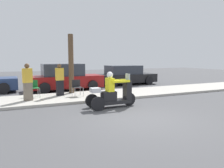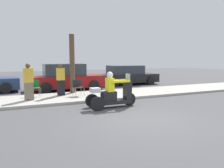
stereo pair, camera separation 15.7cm
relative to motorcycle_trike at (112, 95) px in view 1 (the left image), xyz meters
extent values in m
plane|color=#4C4C4F|center=(0.10, -1.98, -0.53)|extent=(60.00, 60.00, 0.00)
cube|color=#B2ADA3|center=(0.10, 2.62, -0.47)|extent=(28.00, 2.80, 0.12)
cylinder|color=black|center=(0.80, 0.00, -0.25)|extent=(0.56, 0.10, 0.56)
cylinder|color=black|center=(-0.77, -0.35, -0.25)|extent=(0.56, 0.10, 0.56)
cylinder|color=black|center=(-0.77, 0.35, -0.25)|extent=(0.56, 0.10, 0.56)
cube|color=black|center=(-0.02, 0.00, -0.31)|extent=(1.47, 0.49, 0.14)
cube|color=black|center=(-0.16, 0.00, -0.05)|extent=(0.59, 0.38, 0.38)
cube|color=black|center=(0.70, 0.00, 0.08)|extent=(0.24, 0.38, 0.93)
cube|color=silver|center=(0.72, 0.00, 0.70)|extent=(0.03, 0.35, 0.30)
cube|color=silver|center=(-0.75, 0.00, 0.23)|extent=(0.36, 0.38, 0.18)
cube|color=yellow|center=(-0.11, 0.00, 0.42)|extent=(0.26, 0.38, 0.55)
sphere|color=white|center=(-0.11, 0.00, 0.82)|extent=(0.26, 0.26, 0.26)
cube|color=#726656|center=(0.02, -0.12, -0.05)|extent=(0.14, 0.14, 0.38)
cube|color=#726656|center=(0.02, 0.12, -0.05)|extent=(0.14, 0.14, 0.38)
cube|color=yellow|center=(0.29, -0.20, 0.56)|extent=(0.81, 0.09, 0.09)
cube|color=yellow|center=(0.29, 0.20, 0.56)|extent=(0.81, 0.09, 0.09)
cube|color=black|center=(-1.53, 3.12, -0.02)|extent=(0.37, 0.27, 0.79)
cube|color=gold|center=(-1.53, 3.12, 0.69)|extent=(0.41, 0.27, 0.62)
sphere|color=brown|center=(-1.53, 3.12, 1.11)|extent=(0.21, 0.21, 0.21)
cube|color=#726656|center=(-3.11, 2.39, -0.01)|extent=(0.40, 0.32, 0.82)
cube|color=gold|center=(-3.11, 2.39, 0.72)|extent=(0.44, 0.32, 0.65)
sphere|color=brown|center=(-3.11, 2.39, 1.16)|extent=(0.22, 0.22, 0.22)
cylinder|color=#A5A8AD|center=(-2.98, 2.95, -0.19)|extent=(0.02, 0.02, 0.44)
cylinder|color=#A5A8AD|center=(-2.54, 2.99, -0.19)|extent=(0.02, 0.02, 0.44)
cylinder|color=#A5A8AD|center=(-3.02, 3.38, -0.19)|extent=(0.02, 0.02, 0.44)
cylinder|color=#A5A8AD|center=(-2.58, 3.43, -0.19)|extent=(0.02, 0.02, 0.44)
cube|color=#19662D|center=(-2.78, 3.19, 0.04)|extent=(0.48, 0.48, 0.02)
cube|color=#19662D|center=(-2.80, 3.41, 0.22)|extent=(0.44, 0.07, 0.38)
cylinder|color=#A5A8AD|center=(-0.97, 2.28, -0.19)|extent=(0.02, 0.02, 0.44)
cylinder|color=#A5A8AD|center=(-0.53, 2.31, -0.19)|extent=(0.02, 0.02, 0.44)
cylinder|color=#A5A8AD|center=(-1.01, 2.71, -0.19)|extent=(0.02, 0.02, 0.44)
cylinder|color=#A5A8AD|center=(-0.57, 2.75, -0.19)|extent=(0.02, 0.02, 0.44)
cube|color=#232326|center=(-0.77, 2.51, 0.04)|extent=(0.47, 0.47, 0.02)
cube|color=#232326|center=(-0.79, 2.73, 0.22)|extent=(0.44, 0.06, 0.38)
cylinder|color=black|center=(-4.21, 5.68, -0.21)|extent=(0.64, 0.22, 0.64)
cylinder|color=black|center=(-4.21, 7.51, -0.21)|extent=(0.64, 0.22, 0.64)
cube|color=black|center=(4.33, 6.87, -0.04)|extent=(4.60, 1.89, 0.63)
cube|color=#2D333D|center=(4.10, 6.87, 0.61)|extent=(2.53, 1.70, 0.66)
cylinder|color=black|center=(5.83, 5.92, -0.21)|extent=(0.64, 0.22, 0.64)
cylinder|color=black|center=(5.83, 7.81, -0.21)|extent=(0.64, 0.22, 0.64)
cylinder|color=black|center=(2.84, 5.92, -0.21)|extent=(0.64, 0.22, 0.64)
cylinder|color=black|center=(2.84, 7.81, -0.21)|extent=(0.64, 0.22, 0.64)
cube|color=maroon|center=(-0.60, 5.73, 0.02)|extent=(4.52, 1.71, 0.75)
cube|color=#2D333D|center=(-0.82, 5.73, 0.77)|extent=(2.49, 1.54, 0.75)
cylinder|color=black|center=(0.87, 4.87, -0.21)|extent=(0.64, 0.22, 0.64)
cylinder|color=black|center=(0.87, 6.58, -0.21)|extent=(0.64, 0.22, 0.64)
cylinder|color=black|center=(-2.06, 4.87, -0.21)|extent=(0.64, 0.22, 0.64)
cylinder|color=black|center=(-2.06, 6.58, -0.21)|extent=(0.64, 0.22, 0.64)
cylinder|color=brown|center=(-0.77, 3.74, 1.19)|extent=(0.28, 0.28, 3.20)
camera|label=1|loc=(-3.72, -8.09, 1.50)|focal=35.00mm
camera|label=2|loc=(-3.58, -8.15, 1.50)|focal=35.00mm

